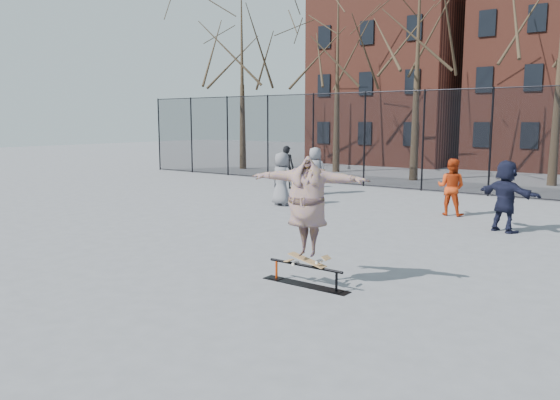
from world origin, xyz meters
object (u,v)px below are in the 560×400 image
Objects in this scene: bystander_grey at (315,171)px; skater at (307,211)px; bystander_red at (451,187)px; bystander_extra at (282,179)px; bystander_black at (287,167)px; bystander_navy at (506,196)px; skate_rail at (305,277)px; skateboard at (307,262)px.

skater is at bearing 114.90° from bystander_grey.
bystander_extra is at bearing 13.34° from bystander_red.
bystander_extra is (-5.14, -1.48, 0.03)m from bystander_red.
bystander_black is 10.40m from bystander_navy.
skate_rail is 0.93× the size of bystander_grey.
bystander_extra is at bearing 115.04° from bystander_black.
bystander_grey reaches higher than bystander_extra.
bystander_navy is (1.45, 6.77, -0.39)m from skater.
skate_rail is at bearing 118.41° from bystander_black.
bystander_black reaches higher than skateboard.
bystander_grey reaches higher than bystander_red.
bystander_navy reaches higher than skate_rail.
skate_rail is at bearing -180.00° from skateboard.
bystander_navy is (1.49, 6.77, 0.77)m from skate_rail.
skate_rail is 1.16m from skater.
bystander_grey is (-6.27, 9.88, 0.48)m from skateboard.
bystander_grey is 3.07m from bystander_extra.
skateboard is 0.42× the size of bystander_grey.
skater reaches higher than bystander_navy.
skate_rail is 11.71m from bystander_grey.
bystander_navy is (9.64, -3.90, 0.03)m from bystander_black.
skater is 6.93m from bystander_navy.
bystander_extra is (-5.63, 6.88, 0.47)m from skateboard.
skater is at bearing 90.66° from bystander_red.
skater is 1.18× the size of bystander_extra.
bystander_navy reaches higher than bystander_grey.
skater reaches higher than skateboard.
bystander_grey is at bearing 122.42° from skateboard.
skate_rail is 0.99× the size of bystander_red.
skateboard is (0.04, 0.00, 0.27)m from skate_rail.
skateboard is 6.94m from bystander_navy.
skateboard is at bearing 0.00° from skate_rail.
skate_rail is at bearing 134.93° from bystander_extra.
bystander_extra is at bearing 112.64° from skater.
bystander_black is 8.03m from bystander_red.
bystander_black is at bearing -0.81° from bystander_navy.
bystander_grey is at bearing -0.72° from bystander_navy.
bystander_black is (-8.18, 10.67, 0.47)m from skateboard.
bystander_navy is (1.45, 6.77, 0.50)m from skateboard.
bystander_black is 1.05× the size of bystander_red.
skateboard is at bearing 118.53° from bystander_black.
bystander_grey is 1.06× the size of bystander_red.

